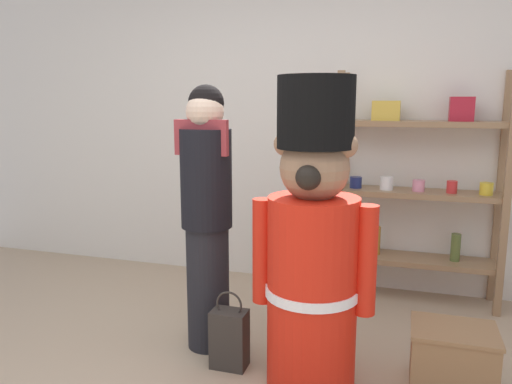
# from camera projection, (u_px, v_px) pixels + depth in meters

# --- Properties ---
(back_wall) EXTENTS (6.40, 0.12, 2.60)m
(back_wall) POSITION_uv_depth(u_px,v_px,m) (305.00, 124.00, 4.04)
(back_wall) COLOR silver
(back_wall) RESTS_ON ground_plane
(merchandise_shelf) EXTENTS (1.18, 0.35, 1.70)m
(merchandise_shelf) POSITION_uv_depth(u_px,v_px,m) (418.00, 184.00, 3.65)
(merchandise_shelf) COLOR #93704C
(merchandise_shelf) RESTS_ON ground_plane
(teddy_bear_guard) EXTENTS (0.64, 0.48, 1.61)m
(teddy_bear_guard) POSITION_uv_depth(u_px,v_px,m) (313.00, 249.00, 2.53)
(teddy_bear_guard) COLOR red
(teddy_bear_guard) RESTS_ON ground_plane
(person_shopper) EXTENTS (0.32, 0.30, 1.58)m
(person_shopper) POSITION_uv_depth(u_px,v_px,m) (207.00, 212.00, 2.93)
(person_shopper) COLOR black
(person_shopper) RESTS_ON ground_plane
(shopping_bag) EXTENTS (0.20, 0.13, 0.45)m
(shopping_bag) POSITION_uv_depth(u_px,v_px,m) (229.00, 338.00, 2.80)
(shopping_bag) COLOR #332D28
(shopping_bag) RESTS_ON ground_plane
(display_crate) EXTENTS (0.42, 0.33, 0.35)m
(display_crate) POSITION_uv_depth(u_px,v_px,m) (452.00, 360.00, 2.56)
(display_crate) COLOR olive
(display_crate) RESTS_ON ground_plane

